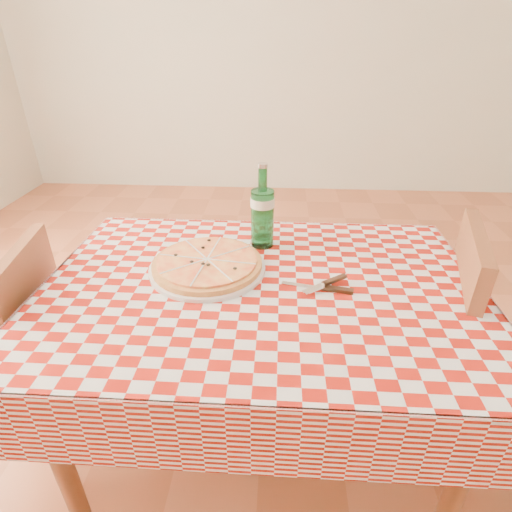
# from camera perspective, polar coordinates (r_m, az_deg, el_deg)

# --- Properties ---
(dining_table) EXTENTS (1.20, 0.80, 0.75)m
(dining_table) POSITION_cam_1_polar(r_m,az_deg,el_deg) (1.25, 0.76, -7.75)
(dining_table) COLOR brown
(dining_table) RESTS_ON ground
(tablecloth) EXTENTS (1.30, 0.90, 0.01)m
(tablecloth) POSITION_cam_1_polar(r_m,az_deg,el_deg) (1.19, 0.78, -4.11)
(tablecloth) COLOR #961209
(tablecloth) RESTS_ON dining_table
(chair_near) EXTENTS (0.51, 0.51, 0.91)m
(chair_near) POSITION_cam_1_polar(r_m,az_deg,el_deg) (1.53, 29.54, -11.01)
(chair_near) COLOR brown
(chair_near) RESTS_ON ground
(chair_far) EXTENTS (0.45, 0.45, 0.86)m
(chair_far) POSITION_cam_1_polar(r_m,az_deg,el_deg) (1.58, -31.03, -11.35)
(chair_far) COLOR brown
(chair_far) RESTS_ON ground
(pizza_plate) EXTENTS (0.41, 0.41, 0.05)m
(pizza_plate) POSITION_cam_1_polar(r_m,az_deg,el_deg) (1.26, -6.97, -1.01)
(pizza_plate) COLOR #D28F46
(pizza_plate) RESTS_ON tablecloth
(water_bottle) EXTENTS (0.10, 0.10, 0.29)m
(water_bottle) POSITION_cam_1_polar(r_m,az_deg,el_deg) (1.35, 0.93, 7.13)
(water_bottle) COLOR #1A692E
(water_bottle) RESTS_ON tablecloth
(wine_glass) EXTENTS (0.07, 0.07, 0.16)m
(wine_glass) POSITION_cam_1_polar(r_m,az_deg,el_deg) (1.45, 0.64, 6.01)
(wine_glass) COLOR white
(wine_glass) RESTS_ON tablecloth
(cutlery) EXTENTS (0.27, 0.24, 0.02)m
(cutlery) POSITION_cam_1_polar(r_m,az_deg,el_deg) (1.18, 9.52, -4.21)
(cutlery) COLOR silver
(cutlery) RESTS_ON tablecloth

